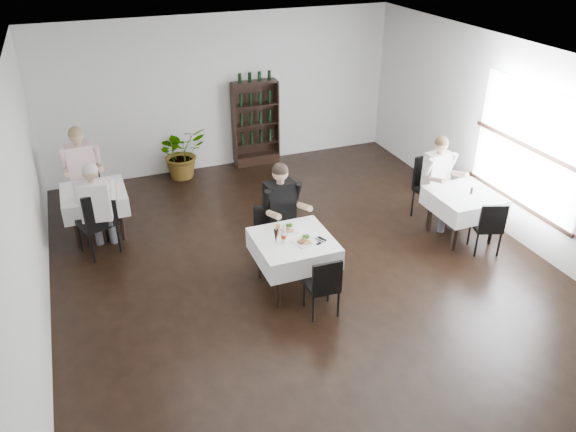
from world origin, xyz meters
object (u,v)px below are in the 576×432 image
object	(u,v)px
potted_tree	(182,152)
diner_main	(283,207)
wine_shelf	(256,124)
main_table	(293,248)

from	to	relation	value
potted_tree	diner_main	xyz separation A→B (m)	(0.76, -3.54, 0.40)
potted_tree	diner_main	bearing A→B (deg)	-77.92
wine_shelf	potted_tree	size ratio (longest dim) A/B	1.71
main_table	diner_main	world-z (taller)	diner_main
main_table	potted_tree	bearing A→B (deg)	98.92
wine_shelf	main_table	bearing A→B (deg)	-101.78
main_table	wine_shelf	bearing A→B (deg)	78.22
main_table	potted_tree	world-z (taller)	potted_tree
main_table	diner_main	xyz separation A→B (m)	(0.10, 0.66, 0.28)
wine_shelf	main_table	xyz separation A→B (m)	(-0.90, -4.31, -0.23)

